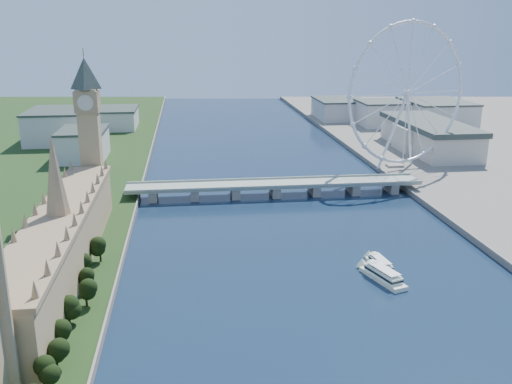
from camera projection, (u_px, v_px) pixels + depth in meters
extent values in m
cube|color=tan|center=(62.00, 245.00, 284.58)|extent=(24.00, 200.00, 28.00)
cone|color=#937A59|center=(55.00, 175.00, 274.51)|extent=(12.00, 12.00, 40.00)
cube|color=tan|center=(91.00, 149.00, 380.23)|extent=(13.00, 13.00, 80.00)
cube|color=#937A59|center=(87.00, 101.00, 371.28)|extent=(15.00, 15.00, 14.00)
pyramid|color=#2D3833|center=(84.00, 57.00, 363.44)|extent=(20.02, 20.02, 20.00)
cube|color=gray|center=(275.00, 184.00, 425.71)|extent=(220.00, 22.00, 2.00)
cube|color=gray|center=(153.00, 195.00, 416.59)|extent=(6.00, 20.00, 7.50)
cube|color=gray|center=(195.00, 193.00, 420.07)|extent=(6.00, 20.00, 7.50)
cube|color=gray|center=(235.00, 192.00, 423.55)|extent=(6.00, 20.00, 7.50)
cube|color=gray|center=(275.00, 190.00, 427.04)|extent=(6.00, 20.00, 7.50)
cube|color=gray|center=(314.00, 189.00, 430.52)|extent=(6.00, 20.00, 7.50)
cube|color=gray|center=(353.00, 188.00, 434.00)|extent=(6.00, 20.00, 7.50)
cube|color=gray|center=(391.00, 186.00, 437.48)|extent=(6.00, 20.00, 7.50)
torus|color=silver|center=(408.00, 94.00, 475.40)|extent=(113.60, 39.12, 118.60)
cylinder|color=silver|center=(408.00, 94.00, 475.40)|extent=(7.25, 6.61, 6.00)
cube|color=gray|center=(395.00, 165.00, 502.49)|extent=(14.00, 10.00, 2.00)
cube|color=beige|center=(84.00, 145.00, 528.93)|extent=(40.00, 60.00, 26.00)
cube|color=beige|center=(59.00, 126.00, 609.22)|extent=(60.00, 80.00, 32.00)
cube|color=beige|center=(116.00, 119.00, 692.66)|extent=(50.00, 70.00, 22.00)
cube|color=beige|center=(383.00, 114.00, 711.07)|extent=(60.00, 60.00, 28.00)
cube|color=beige|center=(436.00, 114.00, 698.69)|extent=(70.00, 90.00, 30.00)
cube|color=beige|center=(339.00, 109.00, 764.16)|extent=(60.00, 80.00, 24.00)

